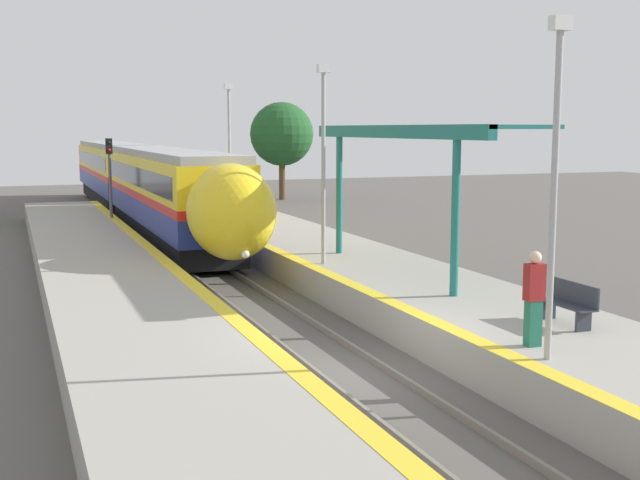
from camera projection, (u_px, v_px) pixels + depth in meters
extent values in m
plane|color=#56514C|center=(353.00, 375.00, 16.16)|extent=(120.00, 120.00, 0.00)
cube|color=slate|center=(319.00, 376.00, 15.89)|extent=(0.08, 90.00, 0.15)
cube|color=slate|center=(385.00, 368.00, 16.41)|extent=(0.08, 90.00, 0.15)
cube|color=black|center=(169.00, 229.00, 34.37)|extent=(2.42, 16.70, 0.86)
cube|color=navy|center=(168.00, 208.00, 34.25)|extent=(2.75, 18.15, 0.94)
cube|color=red|center=(168.00, 194.00, 34.16)|extent=(2.77, 18.15, 0.32)
cube|color=yellow|center=(167.00, 173.00, 34.04)|extent=(2.75, 18.15, 1.42)
cube|color=black|center=(167.00, 175.00, 34.05)|extent=(2.78, 16.70, 0.78)
cube|color=#9E9EA3|center=(167.00, 153.00, 33.92)|extent=(2.48, 18.15, 0.30)
cylinder|color=black|center=(184.00, 259.00, 27.93)|extent=(0.12, 0.86, 0.86)
cylinder|color=black|center=(224.00, 256.00, 28.45)|extent=(0.12, 0.86, 0.86)
cylinder|color=black|center=(172.00, 250.00, 29.96)|extent=(0.12, 0.86, 0.86)
cylinder|color=black|center=(210.00, 248.00, 30.48)|extent=(0.12, 0.86, 0.86)
cylinder|color=black|center=(136.00, 224.00, 38.32)|extent=(0.12, 0.86, 0.86)
cylinder|color=black|center=(166.00, 222.00, 38.84)|extent=(0.12, 0.86, 0.86)
cylinder|color=black|center=(130.00, 219.00, 40.35)|extent=(0.12, 0.86, 0.86)
cylinder|color=black|center=(158.00, 218.00, 40.87)|extent=(0.12, 0.86, 0.86)
ellipsoid|color=yellow|center=(231.00, 212.00, 24.47)|extent=(2.64, 4.16, 2.95)
ellipsoid|color=black|center=(235.00, 197.00, 23.92)|extent=(1.93, 2.42, 1.50)
sphere|color=#F9F4CC|center=(245.00, 254.00, 23.18)|extent=(0.24, 0.24, 0.24)
cube|color=black|center=(114.00, 195.00, 51.87)|extent=(2.42, 16.70, 0.86)
cube|color=navy|center=(114.00, 182.00, 51.75)|extent=(2.75, 18.15, 0.94)
cube|color=red|center=(113.00, 172.00, 51.66)|extent=(2.77, 18.15, 0.32)
cube|color=yellow|center=(113.00, 158.00, 51.54)|extent=(2.75, 18.15, 1.42)
cube|color=black|center=(113.00, 159.00, 51.55)|extent=(2.78, 16.70, 0.78)
cube|color=#9E9EA3|center=(112.00, 145.00, 51.42)|extent=(2.48, 18.15, 0.30)
cylinder|color=black|center=(116.00, 209.00, 45.43)|extent=(0.12, 0.86, 0.86)
cylinder|color=black|center=(142.00, 208.00, 45.95)|extent=(0.12, 0.86, 0.86)
cylinder|color=black|center=(111.00, 205.00, 47.46)|extent=(0.12, 0.86, 0.86)
cylinder|color=black|center=(136.00, 205.00, 47.98)|extent=(0.12, 0.86, 0.86)
cylinder|color=black|center=(96.00, 194.00, 55.82)|extent=(0.12, 0.86, 0.86)
cylinder|color=black|center=(117.00, 193.00, 56.34)|extent=(0.12, 0.86, 0.86)
cylinder|color=black|center=(92.00, 192.00, 57.85)|extent=(0.12, 0.86, 0.86)
cylinder|color=black|center=(113.00, 191.00, 58.37)|extent=(0.12, 0.86, 0.86)
cube|color=#9E998E|center=(513.00, 336.00, 17.46)|extent=(4.17, 64.00, 0.91)
cube|color=yellow|center=(438.00, 323.00, 16.73)|extent=(0.40, 64.00, 0.01)
cube|color=#9E998E|center=(171.00, 373.00, 14.79)|extent=(3.83, 64.00, 0.91)
cube|color=yellow|center=(260.00, 340.00, 15.34)|extent=(0.40, 64.00, 0.01)
cube|color=#2D333D|center=(583.00, 321.00, 15.98)|extent=(0.36, 0.06, 0.42)
cube|color=#2D333D|center=(548.00, 309.00, 17.03)|extent=(0.36, 0.06, 0.42)
cube|color=#2D333D|center=(566.00, 304.00, 16.47)|extent=(0.44, 1.51, 0.03)
cube|color=#2D333D|center=(574.00, 292.00, 16.51)|extent=(0.04, 1.51, 0.44)
cube|color=#1E604C|center=(533.00, 323.00, 14.88)|extent=(0.28, 0.20, 0.87)
cube|color=maroon|center=(534.00, 282.00, 14.77)|extent=(0.36, 0.22, 0.69)
sphere|color=beige|center=(535.00, 257.00, 14.71)|extent=(0.24, 0.24, 0.24)
cylinder|color=#59595E|center=(111.00, 196.00, 36.27)|extent=(0.14, 0.14, 3.80)
cube|color=black|center=(109.00, 146.00, 35.96)|extent=(0.28, 0.20, 0.70)
sphere|color=black|center=(109.00, 142.00, 35.84)|extent=(0.14, 0.14, 0.14)
sphere|color=red|center=(109.00, 150.00, 35.88)|extent=(0.14, 0.14, 0.14)
cylinder|color=#9E9EA3|center=(554.00, 199.00, 13.69)|extent=(0.12, 0.12, 5.64)
cube|color=silver|center=(561.00, 23.00, 13.29)|extent=(0.36, 0.20, 0.24)
cylinder|color=#9E9EA3|center=(323.00, 170.00, 23.65)|extent=(0.12, 0.12, 5.64)
cube|color=silver|center=(323.00, 68.00, 23.25)|extent=(0.36, 0.20, 0.24)
cylinder|color=#9E9EA3|center=(230.00, 158.00, 33.61)|extent=(0.12, 0.12, 5.64)
cube|color=silver|center=(229.00, 86.00, 33.21)|extent=(0.36, 0.20, 0.24)
cylinder|color=#1E6B66|center=(455.00, 217.00, 19.17)|extent=(0.20, 0.20, 3.84)
cylinder|color=#1E6B66|center=(339.00, 194.00, 25.86)|extent=(0.20, 0.20, 3.84)
cube|color=#1E6B66|center=(389.00, 132.00, 22.24)|extent=(0.24, 10.25, 0.36)
cube|color=#1E6B66|center=(418.00, 127.00, 22.54)|extent=(2.00, 10.25, 0.10)
cylinder|color=brown|center=(282.00, 180.00, 56.07)|extent=(0.44, 0.44, 2.80)
sphere|color=#1E5123|center=(282.00, 134.00, 55.64)|extent=(4.41, 4.41, 4.41)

